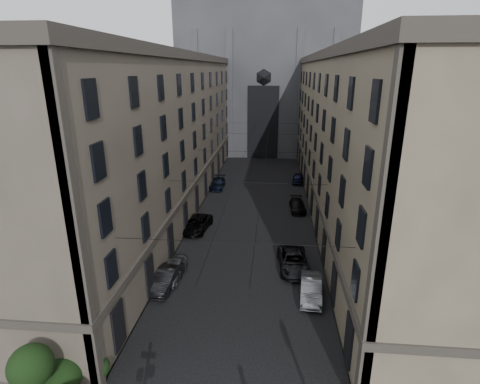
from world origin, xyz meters
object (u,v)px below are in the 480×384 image
(car_left_near, at_px, (172,270))
(car_right_near, at_px, (311,289))
(car_left_midfar, at_px, (197,224))
(car_left_far, at_px, (218,183))
(car_right_midnear, at_px, (294,261))
(car_right_midfar, at_px, (297,205))
(car_right_far, at_px, (298,178))
(car_left_midnear, at_px, (166,279))
(gothic_tower, at_px, (266,65))

(car_left_near, height_order, car_right_near, car_right_near)
(car_left_midfar, xyz_separation_m, car_left_far, (0.01, 15.59, -0.02))
(car_left_near, height_order, car_left_midfar, car_left_near)
(car_right_midnear, relative_size, car_right_midfar, 1.23)
(car_right_midnear, distance_m, car_right_far, 27.01)
(car_left_near, relative_size, car_left_midnear, 0.96)
(car_right_midfar, bearing_deg, car_right_midnear, -97.29)
(car_left_far, xyz_separation_m, car_right_midnear, (10.29, -23.07, 0.06))
(gothic_tower, height_order, car_right_far, gothic_tower)
(car_left_midfar, relative_size, car_right_midfar, 1.18)
(car_left_far, height_order, car_right_near, car_right_near)
(car_right_midfar, relative_size, car_right_far, 1.09)
(car_left_near, relative_size, car_right_midnear, 0.79)
(gothic_tower, distance_m, car_left_midfar, 50.32)
(car_right_far, bearing_deg, car_left_far, -156.43)
(gothic_tower, relative_size, car_left_near, 13.21)
(car_left_midnear, bearing_deg, car_right_midfar, 64.79)
(car_left_far, relative_size, car_right_near, 1.09)
(car_left_midfar, height_order, car_right_midnear, car_right_midnear)
(gothic_tower, bearing_deg, car_right_near, -84.68)
(car_right_far, bearing_deg, car_right_midfar, -87.68)
(car_right_near, xyz_separation_m, car_right_midnear, (-1.16, 4.29, 0.02))
(car_left_midnear, xyz_separation_m, car_left_far, (0.22, 26.97, -0.04))
(car_left_midnear, xyz_separation_m, car_right_midnear, (10.51, 3.90, 0.02))
(gothic_tower, distance_m, car_left_far, 36.21)
(car_left_midnear, relative_size, car_right_midnear, 0.82)
(car_left_midfar, bearing_deg, car_right_far, 65.18)
(car_left_midfar, relative_size, car_right_near, 1.16)
(car_left_far, xyz_separation_m, car_right_midfar, (11.42, -8.38, -0.06))
(car_left_near, distance_m, car_left_midfar, 10.02)
(car_right_near, distance_m, car_right_midnear, 4.44)
(car_left_near, height_order, car_left_midnear, car_left_midnear)
(gothic_tower, height_order, car_left_far, gothic_tower)
(gothic_tower, bearing_deg, car_right_far, -77.29)
(car_left_far, bearing_deg, car_right_near, -67.15)
(car_right_near, bearing_deg, car_left_far, 117.20)
(car_left_far, bearing_deg, car_right_far, 17.81)
(car_left_far, bearing_deg, car_right_midfar, -36.13)
(gothic_tower, xyz_separation_m, car_left_midfar, (-5.99, -46.96, -17.06))
(car_left_near, distance_m, car_right_midnear, 10.65)
(car_right_near, relative_size, car_right_far, 1.10)
(car_right_near, relative_size, car_right_midnear, 0.82)
(car_right_far, bearing_deg, car_left_midnear, -106.00)
(car_right_midnear, bearing_deg, gothic_tower, 90.39)
(car_left_midfar, bearing_deg, car_left_far, 97.21)
(car_left_midnear, distance_m, car_right_far, 33.25)
(gothic_tower, bearing_deg, car_right_midfar, -82.21)
(car_right_midfar, bearing_deg, car_right_far, 83.53)
(car_left_midnear, distance_m, car_right_near, 11.67)
(car_left_midnear, distance_m, car_left_midfar, 11.38)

